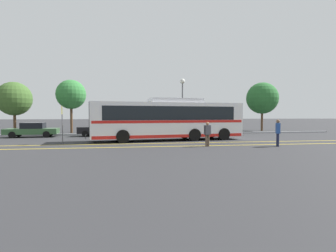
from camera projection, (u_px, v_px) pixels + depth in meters
ground_plane at (159, 140)px, 21.90m from camera, size 220.00×220.00×0.00m
lane_strip_0 at (172, 143)px, 19.38m from camera, size 32.34×0.20×0.01m
lane_strip_1 at (177, 146)px, 17.47m from camera, size 32.34×0.20×0.01m
curb_strip at (159, 134)px, 28.27m from camera, size 40.34×0.36×0.15m
transit_bus at (168, 119)px, 21.48m from camera, size 12.84×4.11×3.44m
parked_car_0 at (33, 130)px, 24.64m from camera, size 4.72×2.32×1.36m
parked_car_1 at (101, 129)px, 25.71m from camera, size 4.27×2.11×1.37m
parked_car_2 at (157, 128)px, 26.92m from camera, size 4.18×1.92×1.52m
parked_car_3 at (218, 128)px, 27.95m from camera, size 4.62×1.84×1.32m
pedestrian_0 at (207, 133)px, 17.30m from camera, size 0.47×0.35×1.62m
pedestrian_1 at (278, 131)px, 17.30m from camera, size 0.35×0.47×1.79m
bus_stop_sign at (62, 120)px, 18.78m from camera, size 0.08×0.40×2.74m
street_lamp at (182, 92)px, 29.23m from camera, size 0.56×0.56×6.13m
tree_0 at (262, 98)px, 34.10m from camera, size 4.08×4.08×6.31m
tree_1 at (14, 99)px, 28.26m from camera, size 3.63×3.63×5.65m
tree_2 at (71, 95)px, 30.23m from camera, size 3.37×3.37×6.14m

